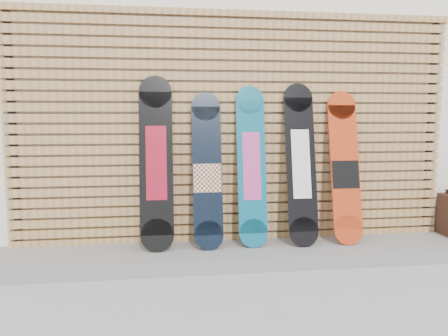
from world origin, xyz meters
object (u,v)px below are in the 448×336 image
(snowboard_1, at_px, (207,171))
(snowboard_4, at_px, (345,168))
(snowboard_2, at_px, (252,166))
(snowboard_3, at_px, (301,164))
(snowboard_0, at_px, (156,163))

(snowboard_1, relative_size, snowboard_4, 0.98)
(snowboard_2, xyz_separation_m, snowboard_3, (0.47, -0.02, 0.01))
(snowboard_0, xyz_separation_m, snowboard_4, (1.77, -0.01, -0.07))
(snowboard_3, bearing_deg, snowboard_0, 179.43)
(snowboard_3, bearing_deg, snowboard_4, -0.16)
(snowboard_1, distance_m, snowboard_2, 0.42)
(snowboard_3, distance_m, snowboard_4, 0.44)
(snowboard_0, distance_m, snowboard_4, 1.77)
(snowboard_0, xyz_separation_m, snowboard_3, (1.34, -0.01, -0.03))
(snowboard_1, relative_size, snowboard_3, 0.94)
(snowboard_1, height_order, snowboard_2, snowboard_2)
(snowboard_2, bearing_deg, snowboard_1, -178.15)
(snowboard_0, height_order, snowboard_3, snowboard_0)
(snowboard_0, bearing_deg, snowboard_1, -0.68)
(snowboard_3, relative_size, snowboard_4, 1.05)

